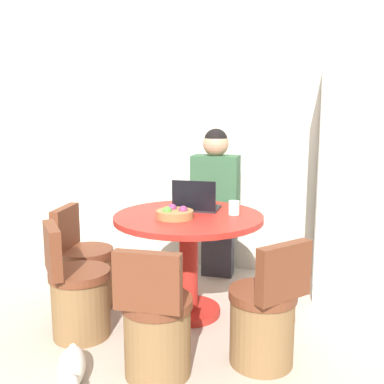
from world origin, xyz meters
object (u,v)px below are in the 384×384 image
object	(u,v)px
laptop	(196,204)
refrigerator	(362,184)
cat	(71,368)
dining_table	(189,241)
chair_left_side	(85,272)
chair_near_camera	(156,330)
chair_near_left_corner	(78,297)
chair_near_right_corner	(264,320)
person_seated	(216,197)
fruit_bowl	(175,213)

from	to	relation	value
laptop	refrigerator	bearing A→B (deg)	-155.12
cat	dining_table	bearing A→B (deg)	132.98
chair_left_side	laptop	distance (m)	1.01
chair_near_camera	cat	size ratio (longest dim) A/B	1.64
chair_left_side	chair_near_camera	bearing A→B (deg)	-136.46
chair_near_camera	chair_near_left_corner	xyz separation A→B (m)	(-0.66, 0.30, 0.00)
chair_near_camera	cat	xyz separation A→B (m)	(-0.44, -0.19, -0.19)
chair_left_side	chair_near_right_corner	xyz separation A→B (m)	(1.41, -0.46, 0.00)
person_seated	cat	xyz separation A→B (m)	(-0.46, -1.75, -0.67)
chair_near_camera	chair_near_right_corner	bearing A→B (deg)	-156.62
dining_table	chair_near_camera	distance (m)	0.86
chair_near_left_corner	person_seated	world-z (taller)	person_seated
refrigerator	dining_table	size ratio (longest dim) A/B	1.71
chair_near_right_corner	fruit_bowl	world-z (taller)	fruit_bowl
refrigerator	cat	xyz separation A→B (m)	(-1.66, -1.73, -0.84)
chair_near_camera	laptop	distance (m)	1.11
cat	chair_near_left_corner	bearing A→B (deg)	179.47
chair_left_side	chair_near_right_corner	world-z (taller)	same
person_seated	laptop	size ratio (longest dim) A/B	4.10
chair_near_left_corner	person_seated	xyz separation A→B (m)	(0.68, 1.27, 0.48)
chair_left_side	person_seated	size ratio (longest dim) A/B	0.58
chair_near_camera	fruit_bowl	xyz separation A→B (m)	(-0.10, 0.69, 0.52)
chair_near_left_corner	dining_table	bearing A→B (deg)	-90.00
person_seated	cat	world-z (taller)	person_seated
person_seated	laptop	world-z (taller)	person_seated
dining_table	chair_near_left_corner	world-z (taller)	chair_near_left_corner
laptop	fruit_bowl	distance (m)	0.29
chair_left_side	chair_near_right_corner	distance (m)	1.49
dining_table	laptop	world-z (taller)	laptop
refrigerator	person_seated	size ratio (longest dim) A/B	1.36
refrigerator	chair_near_right_corner	size ratio (longest dim) A/B	2.35
chair_near_camera	person_seated	size ratio (longest dim) A/B	0.58
dining_table	chair_near_right_corner	distance (m)	0.86
fruit_bowl	cat	bearing A→B (deg)	-111.44
dining_table	chair_left_side	world-z (taller)	chair_left_side
chair_left_side	fruit_bowl	distance (m)	0.90
dining_table	cat	distance (m)	1.18
refrigerator	chair_left_side	world-z (taller)	refrigerator
chair_near_right_corner	cat	bearing A→B (deg)	-24.47
refrigerator	chair_near_camera	distance (m)	2.06
dining_table	cat	size ratio (longest dim) A/B	2.25
refrigerator	dining_table	xyz separation A→B (m)	(-1.24, -0.73, -0.35)
chair_left_side	chair_near_right_corner	bearing A→B (deg)	-113.08
cat	refrigerator	bearing A→B (deg)	111.70
dining_table	laptop	bearing A→B (deg)	84.16
chair_near_camera	cat	distance (m)	0.52
refrigerator	chair_near_left_corner	distance (m)	2.34
chair_near_camera	dining_table	bearing A→B (deg)	-90.00
refrigerator	fruit_bowl	xyz separation A→B (m)	(-1.31, -0.85, -0.13)
chair_near_camera	chair_near_left_corner	distance (m)	0.72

